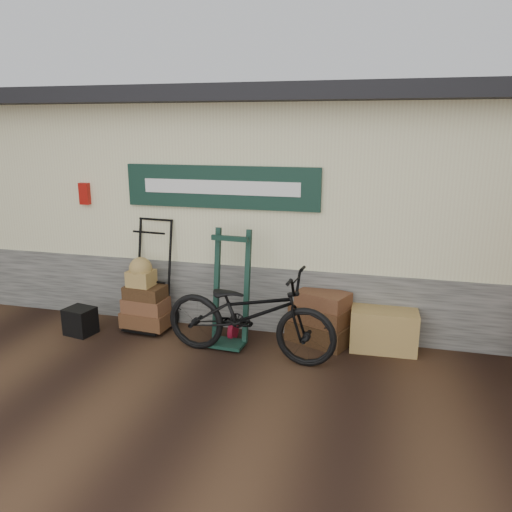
{
  "coord_description": "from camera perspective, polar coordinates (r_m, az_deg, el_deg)",
  "views": [
    {
      "loc": [
        1.75,
        -5.17,
        2.72
      ],
      "look_at": [
        0.19,
        0.9,
        1.08
      ],
      "focal_mm": 35.0,
      "sensor_mm": 36.0,
      "label": 1
    }
  ],
  "objects": [
    {
      "name": "suitcase_stack",
      "position": [
        6.51,
        7.36,
        -6.83
      ],
      "size": [
        0.91,
        0.76,
        0.69
      ],
      "primitive_type": null,
      "rotation": [
        0.0,
        0.0,
        -0.4
      ],
      "color": "#342110",
      "rests_on": "ground"
    },
    {
      "name": "black_trunk",
      "position": [
        7.14,
        -19.44,
        -7.02
      ],
      "size": [
        0.42,
        0.38,
        0.36
      ],
      "primitive_type": "cube",
      "rotation": [
        0.0,
        0.0,
        -0.19
      ],
      "color": "black",
      "rests_on": "ground"
    },
    {
      "name": "station_building",
      "position": [
        8.18,
        1.92,
        6.9
      ],
      "size": [
        14.4,
        4.1,
        3.2
      ],
      "color": "#4C4C47",
      "rests_on": "ground"
    },
    {
      "name": "porter_trolley",
      "position": [
        6.95,
        -11.91,
        -1.98
      ],
      "size": [
        0.81,
        0.64,
        1.53
      ],
      "primitive_type": null,
      "rotation": [
        0.0,
        0.0,
        -0.09
      ],
      "color": "black",
      "rests_on": "ground"
    },
    {
      "name": "ground",
      "position": [
        6.1,
        -3.9,
        -11.84
      ],
      "size": [
        80.0,
        80.0,
        0.0
      ],
      "primitive_type": "plane",
      "color": "black",
      "rests_on": "ground"
    },
    {
      "name": "bicycle",
      "position": [
        5.95,
        -0.77,
        -6.01
      ],
      "size": [
        0.91,
        2.18,
        1.24
      ],
      "primitive_type": "imported",
      "rotation": [
        0.0,
        0.0,
        1.49
      ],
      "color": "black",
      "rests_on": "ground"
    },
    {
      "name": "wicker_hamper",
      "position": [
        6.5,
        14.36,
        -8.0
      ],
      "size": [
        0.82,
        0.55,
        0.53
      ],
      "primitive_type": "cube",
      "rotation": [
        0.0,
        0.0,
        0.04
      ],
      "color": "olive",
      "rests_on": "ground"
    },
    {
      "name": "green_barrow",
      "position": [
        6.29,
        -2.96,
        -3.72
      ],
      "size": [
        0.56,
        0.48,
        1.47
      ],
      "primitive_type": null,
      "rotation": [
        0.0,
        0.0,
        -0.07
      ],
      "color": "#112E23",
      "rests_on": "ground"
    }
  ]
}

